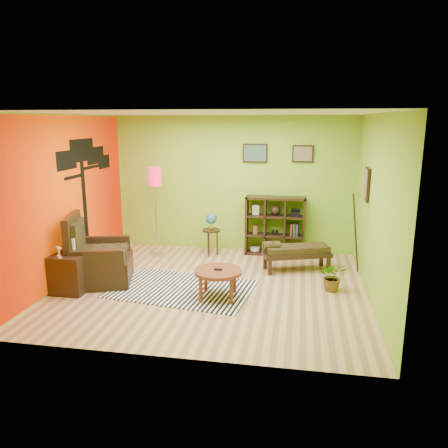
% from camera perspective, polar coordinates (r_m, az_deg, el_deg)
% --- Properties ---
extents(ground, '(5.00, 5.00, 0.00)m').
position_cam_1_polar(ground, '(7.31, -1.56, -8.23)').
color(ground, tan).
rests_on(ground, ground).
extents(room_shell, '(5.04, 4.54, 2.82)m').
position_cam_1_polar(room_shell, '(6.89, -2.39, 5.92)').
color(room_shell, '#89BF2E').
rests_on(room_shell, ground).
extents(zebra_rug, '(2.40, 1.75, 0.01)m').
position_cam_1_polar(zebra_rug, '(7.26, -5.44, -8.42)').
color(zebra_rug, white).
rests_on(zebra_rug, ground).
extents(coffee_table, '(0.74, 0.74, 0.47)m').
position_cam_1_polar(coffee_table, '(6.76, -0.78, -6.53)').
color(coffee_table, maroon).
rests_on(coffee_table, ground).
extents(armchair, '(1.20, 1.19, 1.18)m').
position_cam_1_polar(armchair, '(7.72, -16.26, -4.78)').
color(armchair, black).
rests_on(armchair, ground).
extents(side_cabinet, '(0.53, 0.48, 0.94)m').
position_cam_1_polar(side_cabinet, '(7.43, -19.49, -6.07)').
color(side_cabinet, black).
rests_on(side_cabinet, ground).
extents(floor_lamp, '(0.27, 0.27, 1.81)m').
position_cam_1_polar(floor_lamp, '(8.76, -9.00, 5.13)').
color(floor_lamp, silver).
rests_on(floor_lamp, ground).
extents(globe_table, '(0.36, 0.36, 0.88)m').
position_cam_1_polar(globe_table, '(8.82, -1.68, 0.08)').
color(globe_table, black).
rests_on(globe_table, ground).
extents(cube_shelf, '(1.20, 0.35, 1.20)m').
position_cam_1_polar(cube_shelf, '(8.95, 6.77, -0.25)').
color(cube_shelf, black).
rests_on(cube_shelf, ground).
extents(bench, '(1.31, 0.82, 0.57)m').
position_cam_1_polar(bench, '(8.09, 9.25, -3.53)').
color(bench, black).
rests_on(bench, ground).
extents(potted_plant, '(0.49, 0.53, 0.38)m').
position_cam_1_polar(potted_plant, '(7.33, 14.03, -7.03)').
color(potted_plant, '#26661E').
rests_on(potted_plant, ground).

